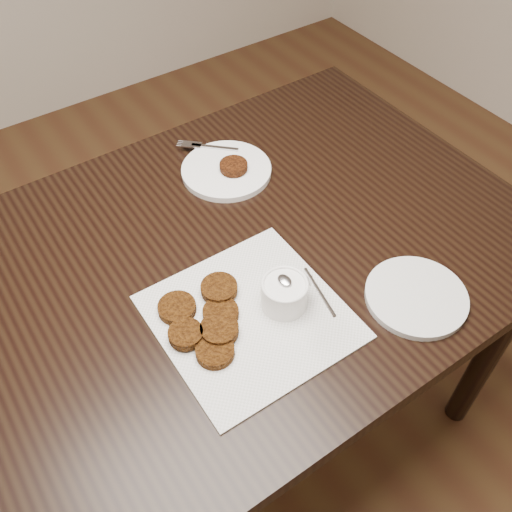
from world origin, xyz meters
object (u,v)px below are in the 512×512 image
Objects in this scene: napkin at (250,317)px; sauce_ramekin at (285,283)px; plate_with_patty at (226,168)px; plate_empty at (416,297)px; table at (221,360)px.

napkin is 2.70× the size of sauce_ramekin.
sauce_ramekin reaches higher than napkin.
plate_empty is (0.10, -0.51, -0.01)m from plate_with_patty.
table is 0.41m from napkin.
sauce_ramekin is at bearing -10.02° from napkin.
table is 6.56× the size of plate_with_patty.
plate_with_patty is at bearing 63.47° from napkin.
napkin is 0.41m from plate_with_patty.
sauce_ramekin reaches higher than plate_with_patty.
plate_empty is (0.21, -0.13, -0.06)m from sauce_ramekin.
table is at bearing -128.48° from plate_with_patty.
napkin is 0.09m from sauce_ramekin.
table is at bearing 131.62° from plate_empty.
sauce_ramekin is at bearing 148.75° from plate_empty.
plate_empty is at bearing -48.38° from table.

